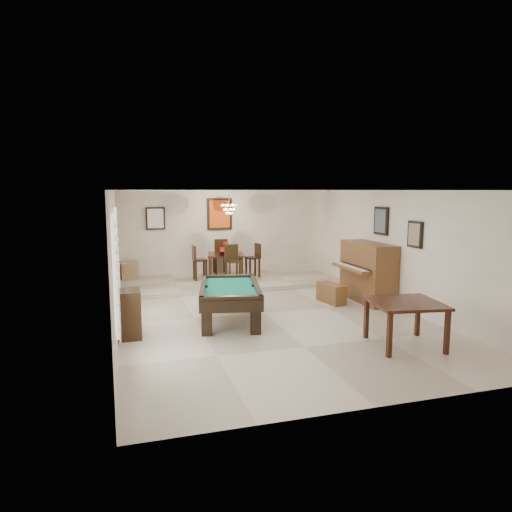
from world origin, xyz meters
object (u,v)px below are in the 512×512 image
square_table (405,324)px  apothecary_chest (130,314)px  pool_table (230,304)px  piano_bench (331,293)px  upright_piano (362,272)px  dining_chair_north (220,256)px  chandelier (229,205)px  dining_chair_south (233,264)px  corner_bench (130,270)px  dining_chair_west (200,263)px  flower_vase (225,246)px  dining_chair_east (253,260)px  dining_table (226,264)px

square_table → apothecary_chest: 4.76m
pool_table → piano_bench: bearing=29.0°
upright_piano → apothecary_chest: upright_piano is taller
dining_chair_north → chandelier: size_ratio=1.77×
pool_table → dining_chair_south: dining_chair_south is taller
apothecary_chest → dining_chair_south: size_ratio=0.83×
corner_bench → chandelier: chandelier is taller
dining_chair_west → flower_vase: bearing=-91.8°
square_table → dining_chair_west: bearing=111.7°
dining_chair_north → corner_bench: size_ratio=2.00×
apothecary_chest → dining_chair_south: 4.53m
piano_bench → dining_chair_east: 3.22m
apothecary_chest → chandelier: chandelier is taller
flower_vase → dining_chair_east: flower_vase is taller
dining_table → chandelier: bearing=-77.9°
dining_table → chandelier: size_ratio=1.66×
apothecary_chest → dining_chair_south: dining_chair_south is taller
dining_chair_west → dining_table: bearing=-91.8°
pool_table → apothecary_chest: 1.99m
upright_piano → dining_chair_east: size_ratio=1.71×
flower_vase → chandelier: chandelier is taller
square_table → flower_vase: 6.39m
upright_piano → dining_chair_east: upright_piano is taller
pool_table → corner_bench: 4.94m
corner_bench → dining_chair_west: bearing=-21.2°
dining_chair_west → chandelier: (0.80, -0.24, 1.60)m
dining_table → square_table: bearing=-74.6°
upright_piano → dining_chair_north: bearing=123.3°
apothecary_chest → dining_chair_north: (2.73, 5.12, 0.22)m
pool_table → piano_bench: 2.75m
corner_bench → piano_bench: bearing=-40.2°
pool_table → chandelier: (0.85, 3.62, 1.85)m
dining_chair_west → chandelier: 1.80m
flower_vase → dining_chair_north: dining_chair_north is taller
piano_bench → apothecary_chest: 4.74m
piano_bench → chandelier: 3.85m
flower_vase → dining_chair_west: bearing=-179.2°
dining_chair_south → dining_chair_east: bearing=39.7°
square_table → dining_chair_north: bearing=103.7°
dining_table → dining_chair_south: (0.04, -0.75, 0.11)m
pool_table → apothecary_chest: bearing=-155.0°
dining_chair_south → dining_chair_east: dining_chair_south is taller
dining_chair_south → chandelier: (0.01, 0.50, 1.56)m
piano_bench → corner_bench: (-4.45, 3.76, 0.13)m
dining_table → corner_bench: bearing=164.7°
pool_table → upright_piano: bearing=24.2°
dining_table → dining_chair_north: size_ratio=0.94×
piano_bench → flower_vase: flower_vase is taller
upright_piano → flower_vase: size_ratio=7.26×
apothecary_chest → dining_chair_east: 5.57m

